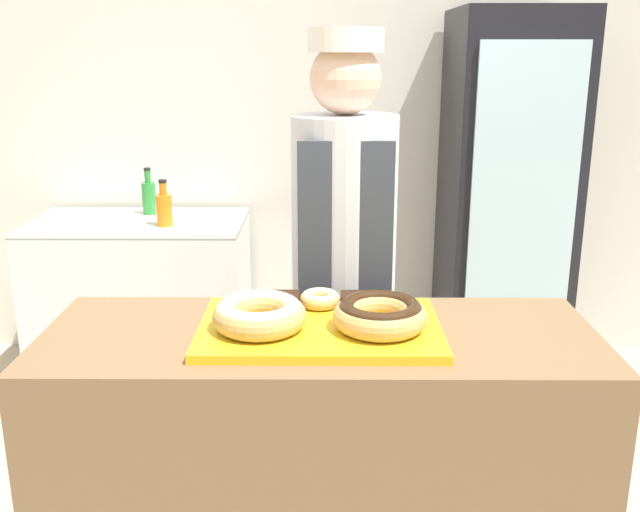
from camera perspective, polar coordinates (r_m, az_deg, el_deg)
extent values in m
cube|color=silver|center=(3.88, 0.18, 11.72)|extent=(8.00, 0.06, 2.70)
cube|color=brown|center=(2.10, -0.02, -18.07)|extent=(1.46, 0.55, 0.94)
cube|color=yellow|center=(1.87, -0.02, -5.81)|extent=(0.63, 0.41, 0.02)
torus|color=tan|center=(1.83, -4.86, -4.79)|extent=(0.24, 0.24, 0.07)
torus|color=white|center=(1.82, -4.88, -4.23)|extent=(0.22, 0.22, 0.04)
torus|color=tan|center=(1.83, 4.82, -4.81)|extent=(0.24, 0.24, 0.07)
torus|color=#331E0F|center=(1.82, 4.83, -4.25)|extent=(0.22, 0.22, 0.04)
torus|color=tan|center=(1.99, 0.01, -3.50)|extent=(0.12, 0.12, 0.04)
torus|color=beige|center=(1.98, 0.01, -3.22)|extent=(0.10, 0.10, 0.02)
cube|color=black|center=(1.99, -3.06, -3.58)|extent=(0.10, 0.10, 0.03)
cube|color=black|center=(1.99, 3.07, -3.59)|extent=(0.10, 0.10, 0.03)
cylinder|color=#4C4C51|center=(2.59, 1.79, -12.23)|extent=(0.25, 0.25, 0.83)
cylinder|color=silver|center=(2.34, 1.95, 3.60)|extent=(0.35, 0.35, 0.62)
cube|color=#383D47|center=(2.31, 1.96, -7.09)|extent=(0.29, 0.02, 1.30)
sphere|color=beige|center=(2.29, 2.05, 14.01)|extent=(0.22, 0.22, 0.22)
cylinder|color=white|center=(2.28, 2.08, 16.89)|extent=(0.24, 0.24, 0.07)
cube|color=black|center=(3.67, 14.54, 4.18)|extent=(0.58, 0.63, 1.84)
cube|color=silver|center=(3.36, 15.90, 3.63)|extent=(0.48, 0.02, 1.47)
cube|color=white|center=(3.82, -14.01, -3.25)|extent=(1.07, 0.61, 0.82)
cube|color=gray|center=(3.71, -14.42, 2.48)|extent=(1.07, 0.61, 0.01)
cylinder|color=orange|center=(3.54, -12.36, 3.59)|extent=(0.08, 0.08, 0.15)
cylinder|color=orange|center=(3.52, -12.46, 5.28)|extent=(0.04, 0.04, 0.06)
cylinder|color=black|center=(3.51, -12.50, 5.87)|extent=(0.04, 0.04, 0.01)
cylinder|color=#2D8C38|center=(3.82, -13.52, 4.51)|extent=(0.07, 0.07, 0.17)
cylinder|color=#2D8C38|center=(3.80, -13.63, 6.20)|extent=(0.03, 0.03, 0.06)
cylinder|color=black|center=(3.79, -13.67, 6.77)|extent=(0.04, 0.04, 0.01)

